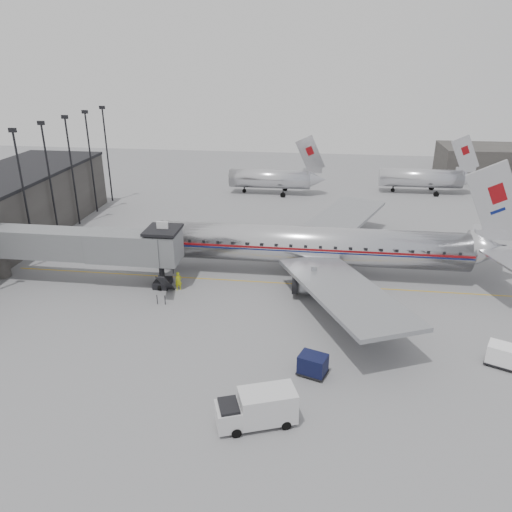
{
  "coord_description": "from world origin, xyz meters",
  "views": [
    {
      "loc": [
        6.85,
        -42.46,
        23.22
      ],
      "look_at": [
        0.44,
        5.54,
        3.2
      ],
      "focal_mm": 35.0,
      "sensor_mm": 36.0,
      "label": 1
    }
  ],
  "objects": [
    {
      "name": "apron_line",
      "position": [
        3.0,
        6.0,
        0.01
      ],
      "size": [
        60.0,
        0.15,
        0.01
      ],
      "primitive_type": "cube",
      "rotation": [
        0.0,
        0.0,
        1.57
      ],
      "color": "gold",
      "rests_on": "ground"
    },
    {
      "name": "jet_bridge",
      "position": [
        -16.66,
        3.67,
        4.18
      ],
      "size": [
        21.0,
        6.2,
        7.1
      ],
      "color": "#585B5D",
      "rests_on": "ground"
    },
    {
      "name": "baggage_cart_white",
      "position": [
        21.71,
        -6.72,
        0.93
      ],
      "size": [
        2.74,
        2.48,
        1.76
      ],
      "rotation": [
        0.0,
        0.0,
        -0.43
      ],
      "color": "white",
      "rests_on": "ground"
    },
    {
      "name": "ramp_worker",
      "position": [
        -7.36,
        3.0,
        0.99
      ],
      "size": [
        0.86,
        0.79,
        1.97
      ],
      "primitive_type": "imported",
      "rotation": [
        0.0,
        0.0,
        0.58
      ],
      "color": "#C5D118",
      "rests_on": "ground"
    },
    {
      "name": "distant_aircraft_near",
      "position": [
        -1.79,
        42.0,
        2.73
      ],
      "size": [
        16.39,
        3.2,
        10.26
      ],
      "color": "silver",
      "rests_on": "ground"
    },
    {
      "name": "ground",
      "position": [
        0.0,
        0.0,
        0.0
      ],
      "size": [
        160.0,
        160.0,
        0.0
      ],
      "primitive_type": "plane",
      "color": "slate",
      "rests_on": "ground"
    },
    {
      "name": "service_van",
      "position": [
        3.4,
        -16.02,
        1.31
      ],
      "size": [
        5.69,
        3.75,
        2.5
      ],
      "rotation": [
        0.0,
        0.0,
        0.35
      ],
      "color": "silver",
      "rests_on": "ground"
    },
    {
      "name": "baggage_cart_navy",
      "position": [
        6.92,
        -10.0,
        0.91
      ],
      "size": [
        2.59,
        2.27,
        1.7
      ],
      "rotation": [
        0.0,
        0.0,
        -0.34
      ],
      "color": "black",
      "rests_on": "ground"
    },
    {
      "name": "distant_aircraft_mid",
      "position": [
        24.21,
        46.0,
        2.73
      ],
      "size": [
        16.39,
        3.2,
        10.26
      ],
      "color": "silver",
      "rests_on": "ground"
    },
    {
      "name": "floodlight_masts",
      "position": [
        -27.5,
        13.0,
        8.36
      ],
      "size": [
        0.9,
        42.25,
        15.25
      ],
      "color": "black",
      "rests_on": "ground"
    },
    {
      "name": "airliner",
      "position": [
        6.84,
        9.0,
        3.37
      ],
      "size": [
        42.31,
        39.24,
        13.39
      ],
      "rotation": [
        0.0,
        0.0,
        0.0
      ],
      "color": "silver",
      "rests_on": "ground"
    }
  ]
}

